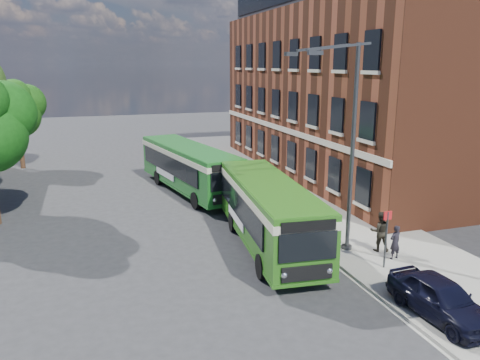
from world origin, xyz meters
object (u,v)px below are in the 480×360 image
object	(u,v)px
bus_front	(268,208)
parked_car	(441,298)
street_lamp	(345,146)
bus_rear	(189,164)

from	to	relation	value
bus_front	parked_car	distance (m)	8.39
street_lamp	parked_car	xyz separation A→B (m)	(0.19, -6.03, -3.97)
street_lamp	bus_rear	xyz separation A→B (m)	(-4.16, 12.20, -2.96)
bus_front	parked_car	size ratio (longest dim) A/B	2.66
street_lamp	parked_car	bearing A→B (deg)	-88.19
parked_car	bus_rear	bearing A→B (deg)	100.29
street_lamp	bus_rear	bearing A→B (deg)	108.83
parked_car	street_lamp	bearing A→B (deg)	88.67
bus_front	street_lamp	bearing A→B (deg)	-33.01
bus_front	bus_rear	xyz separation A→B (m)	(-1.43, 10.43, 0.00)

